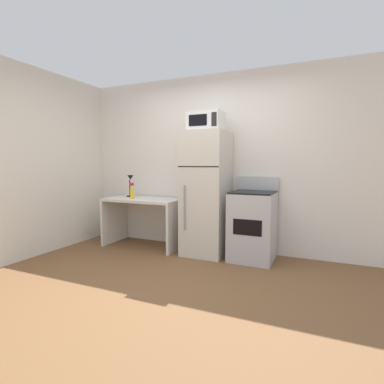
# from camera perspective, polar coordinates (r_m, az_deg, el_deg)

# --- Properties ---
(ground_plane) EXTENTS (12.00, 12.00, 0.00)m
(ground_plane) POSITION_cam_1_polar(r_m,az_deg,el_deg) (3.26, -5.73, -17.85)
(ground_plane) COLOR brown
(wall_back_white) EXTENTS (5.00, 0.10, 2.60)m
(wall_back_white) POSITION_cam_1_polar(r_m,az_deg,el_deg) (4.55, 4.86, 5.56)
(wall_back_white) COLOR silver
(wall_back_white) RESTS_ON ground
(wall_left_brick) EXTENTS (0.10, 4.00, 2.60)m
(wall_left_brick) POSITION_cam_1_polar(r_m,az_deg,el_deg) (4.52, -30.99, 4.81)
(wall_left_brick) COLOR silver
(wall_left_brick) RESTS_ON ground
(desk) EXTENTS (1.20, 0.63, 0.75)m
(desk) POSITION_cam_1_polar(r_m,az_deg,el_deg) (4.74, -9.13, -3.88)
(desk) COLOR silver
(desk) RESTS_ON ground
(desk_lamp) EXTENTS (0.14, 0.12, 0.35)m
(desk_lamp) POSITION_cam_1_polar(r_m,az_deg,el_deg) (4.94, -11.68, 1.87)
(desk_lamp) COLOR black
(desk_lamp) RESTS_ON desk
(spray_bottle) EXTENTS (0.06, 0.06, 0.25)m
(spray_bottle) POSITION_cam_1_polar(r_m,az_deg,el_deg) (4.67, -11.34, -0.07)
(spray_bottle) COLOR yellow
(spray_bottle) RESTS_ON desk
(refrigerator) EXTENTS (0.59, 0.63, 1.74)m
(refrigerator) POSITION_cam_1_polar(r_m,az_deg,el_deg) (4.23, 2.71, -0.27)
(refrigerator) COLOR beige
(refrigerator) RESTS_ON ground
(microwave) EXTENTS (0.46, 0.35, 0.26)m
(microwave) POSITION_cam_1_polar(r_m,az_deg,el_deg) (4.23, 2.67, 13.27)
(microwave) COLOR silver
(microwave) RESTS_ON refrigerator
(oven_range) EXTENTS (0.56, 0.61, 1.10)m
(oven_range) POSITION_cam_1_polar(r_m,az_deg,el_deg) (4.11, 11.49, -6.22)
(oven_range) COLOR #B7B7BC
(oven_range) RESTS_ON ground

